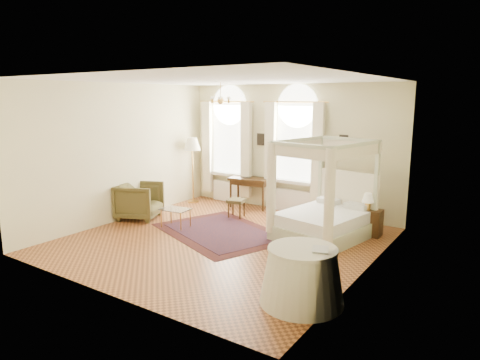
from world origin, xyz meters
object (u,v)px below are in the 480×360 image
object	(u,v)px
armchair	(139,201)
side_table	(302,276)
stool	(236,202)
floor_lamp	(192,147)
coffee_table	(176,211)
writing_desk	(250,182)
nightstand	(372,223)
canopy_bed	(323,216)

from	to	relation	value
armchair	side_table	distance (m)	5.60
stool	armchair	distance (m)	2.40
floor_lamp	coffee_table	bearing A→B (deg)	-59.44
armchair	writing_desk	bearing A→B (deg)	-58.07
nightstand	side_table	bearing A→B (deg)	-88.44
nightstand	stool	xyz separation A→B (m)	(-3.27, -0.43, 0.10)
canopy_bed	floor_lamp	size ratio (longest dim) A/B	1.18
canopy_bed	coffee_table	world-z (taller)	canopy_bed
nightstand	armchair	distance (m)	5.52
coffee_table	floor_lamp	xyz separation A→B (m)	(-1.24, 2.10, 1.19)
canopy_bed	floor_lamp	bearing A→B (deg)	167.86
stool	coffee_table	distance (m)	1.63
armchair	coffee_table	world-z (taller)	armchair
canopy_bed	writing_desk	xyz separation A→B (m)	(-2.69, 1.33, 0.23)
nightstand	writing_desk	size ratio (longest dim) A/B	0.50
writing_desk	side_table	distance (m)	5.59
nightstand	armchair	bearing A→B (deg)	-160.39
canopy_bed	floor_lamp	distance (m)	4.61
side_table	armchair	bearing A→B (deg)	161.08
canopy_bed	writing_desk	bearing A→B (deg)	153.63
nightstand	floor_lamp	world-z (taller)	floor_lamp
canopy_bed	floor_lamp	world-z (taller)	canopy_bed
side_table	coffee_table	bearing A→B (deg)	156.53
armchair	coffee_table	distance (m)	1.24
armchair	coffee_table	size ratio (longest dim) A/B	1.45
floor_lamp	nightstand	bearing A→B (deg)	-2.18
writing_desk	side_table	world-z (taller)	side_table
nightstand	side_table	distance (m)	3.67
writing_desk	armchair	distance (m)	2.98
nightstand	stool	bearing A→B (deg)	-172.55
floor_lamp	canopy_bed	bearing A→B (deg)	-12.14
nightstand	stool	size ratio (longest dim) A/B	1.19
coffee_table	side_table	world-z (taller)	side_table
stool	floor_lamp	distance (m)	2.36
writing_desk	coffee_table	xyz separation A→B (m)	(-0.45, -2.50, -0.31)
stool	writing_desk	bearing A→B (deg)	103.45
armchair	floor_lamp	distance (m)	2.34
canopy_bed	nightstand	xyz separation A→B (m)	(0.82, 0.74, -0.19)
writing_desk	stool	distance (m)	1.09
canopy_bed	side_table	distance (m)	3.07
coffee_table	writing_desk	bearing A→B (deg)	79.82
floor_lamp	armchair	bearing A→B (deg)	-90.00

